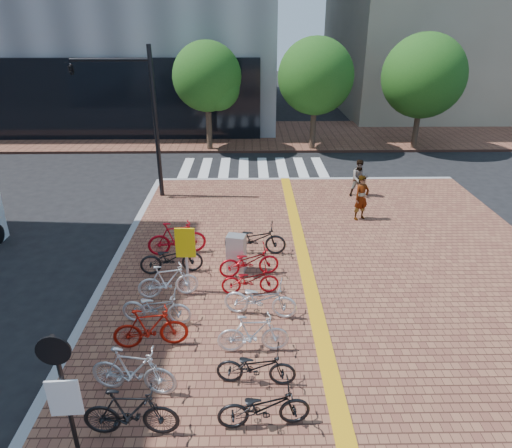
{
  "coord_description": "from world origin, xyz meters",
  "views": [
    {
      "loc": [
        0.25,
        -8.7,
        7.24
      ],
      "look_at": [
        0.48,
        4.28,
        1.3
      ],
      "focal_mm": 32.0,
      "sensor_mm": 36.0,
      "label": 1
    }
  ],
  "objects_px": {
    "notice_sign": "(63,390)",
    "bike_12": "(249,261)",
    "bike_0": "(131,412)",
    "bike_8": "(256,366)",
    "bike_4": "(168,281)",
    "bike_5": "(171,258)",
    "bike_10": "(260,299)",
    "bike_9": "(253,334)",
    "bike_11": "(250,280)",
    "bike_7": "(264,407)",
    "pedestrian_a": "(361,198)",
    "bike_6": "(177,238)",
    "yellow_sign": "(186,249)",
    "bike_13": "(255,239)",
    "bike_3": "(156,307)",
    "pedestrian_b": "(360,178)",
    "traffic_light_pole": "(117,95)",
    "utility_box": "(236,253)",
    "bike_2": "(150,328)",
    "bike_1": "(133,371)"
  },
  "relations": [
    {
      "from": "notice_sign",
      "to": "bike_12",
      "type": "bearing_deg",
      "value": 65.46
    },
    {
      "from": "bike_0",
      "to": "bike_8",
      "type": "relative_size",
      "value": 1.06
    },
    {
      "from": "bike_4",
      "to": "bike_5",
      "type": "bearing_deg",
      "value": -6.52
    },
    {
      "from": "bike_4",
      "to": "bike_10",
      "type": "height_order",
      "value": "bike_10"
    },
    {
      "from": "bike_9",
      "to": "bike_11",
      "type": "bearing_deg",
      "value": -0.63
    },
    {
      "from": "notice_sign",
      "to": "bike_7",
      "type": "bearing_deg",
      "value": 15.36
    },
    {
      "from": "pedestrian_a",
      "to": "bike_0",
      "type": "bearing_deg",
      "value": -149.95
    },
    {
      "from": "bike_6",
      "to": "yellow_sign",
      "type": "height_order",
      "value": "yellow_sign"
    },
    {
      "from": "bike_12",
      "to": "bike_13",
      "type": "xyz_separation_m",
      "value": [
        0.2,
        1.39,
        0.05
      ]
    },
    {
      "from": "bike_0",
      "to": "bike_3",
      "type": "distance_m",
      "value": 3.41
    },
    {
      "from": "bike_11",
      "to": "pedestrian_b",
      "type": "relative_size",
      "value": 1.0
    },
    {
      "from": "bike_7",
      "to": "bike_4",
      "type": "bearing_deg",
      "value": 23.96
    },
    {
      "from": "traffic_light_pole",
      "to": "yellow_sign",
      "type": "bearing_deg",
      "value": -65.65
    },
    {
      "from": "bike_5",
      "to": "bike_13",
      "type": "height_order",
      "value": "bike_13"
    },
    {
      "from": "bike_0",
      "to": "traffic_light_pole",
      "type": "bearing_deg",
      "value": 15.1
    },
    {
      "from": "bike_3",
      "to": "bike_4",
      "type": "distance_m",
      "value": 1.18
    },
    {
      "from": "bike_7",
      "to": "utility_box",
      "type": "distance_m",
      "value": 5.83
    },
    {
      "from": "bike_5",
      "to": "pedestrian_a",
      "type": "height_order",
      "value": "pedestrian_a"
    },
    {
      "from": "bike_9",
      "to": "pedestrian_a",
      "type": "relative_size",
      "value": 0.96
    },
    {
      "from": "utility_box",
      "to": "traffic_light_pole",
      "type": "height_order",
      "value": "traffic_light_pole"
    },
    {
      "from": "bike_4",
      "to": "pedestrian_a",
      "type": "xyz_separation_m",
      "value": [
        6.47,
        5.2,
        0.37
      ]
    },
    {
      "from": "bike_0",
      "to": "bike_2",
      "type": "bearing_deg",
      "value": 4.33
    },
    {
      "from": "bike_10",
      "to": "pedestrian_b",
      "type": "relative_size",
      "value": 1.18
    },
    {
      "from": "bike_3",
      "to": "pedestrian_b",
      "type": "xyz_separation_m",
      "value": [
        7.06,
        8.81,
        0.33
      ]
    },
    {
      "from": "bike_5",
      "to": "bike_3",
      "type": "bearing_deg",
      "value": 171.73
    },
    {
      "from": "notice_sign",
      "to": "traffic_light_pole",
      "type": "distance_m",
      "value": 13.56
    },
    {
      "from": "bike_11",
      "to": "yellow_sign",
      "type": "height_order",
      "value": "yellow_sign"
    },
    {
      "from": "bike_4",
      "to": "pedestrian_a",
      "type": "height_order",
      "value": "pedestrian_a"
    },
    {
      "from": "bike_3",
      "to": "bike_8",
      "type": "distance_m",
      "value": 3.26
    },
    {
      "from": "bike_11",
      "to": "notice_sign",
      "type": "distance_m",
      "value": 6.31
    },
    {
      "from": "yellow_sign",
      "to": "bike_9",
      "type": "bearing_deg",
      "value": -54.73
    },
    {
      "from": "bike_3",
      "to": "bike_8",
      "type": "height_order",
      "value": "bike_3"
    },
    {
      "from": "bike_5",
      "to": "yellow_sign",
      "type": "distance_m",
      "value": 1.53
    },
    {
      "from": "bike_10",
      "to": "yellow_sign",
      "type": "xyz_separation_m",
      "value": [
        -1.99,
        1.13,
        0.88
      ]
    },
    {
      "from": "bike_8",
      "to": "traffic_light_pole",
      "type": "bearing_deg",
      "value": 30.3
    },
    {
      "from": "pedestrian_a",
      "to": "bike_1",
      "type": "bearing_deg",
      "value": -153.84
    },
    {
      "from": "bike_6",
      "to": "bike_12",
      "type": "distance_m",
      "value": 2.73
    },
    {
      "from": "bike_1",
      "to": "traffic_light_pole",
      "type": "height_order",
      "value": "traffic_light_pole"
    },
    {
      "from": "bike_11",
      "to": "bike_1",
      "type": "bearing_deg",
      "value": 142.82
    },
    {
      "from": "bike_6",
      "to": "bike_9",
      "type": "xyz_separation_m",
      "value": [
        2.41,
        -4.82,
        -0.07
      ]
    },
    {
      "from": "bike_11",
      "to": "bike_6",
      "type": "bearing_deg",
      "value": 40.87
    },
    {
      "from": "bike_4",
      "to": "bike_7",
      "type": "height_order",
      "value": "bike_4"
    },
    {
      "from": "utility_box",
      "to": "notice_sign",
      "type": "relative_size",
      "value": 0.42
    },
    {
      "from": "notice_sign",
      "to": "utility_box",
      "type": "bearing_deg",
      "value": 69.23
    },
    {
      "from": "bike_2",
      "to": "bike_7",
      "type": "xyz_separation_m",
      "value": [
        2.55,
        -2.32,
        -0.06
      ]
    },
    {
      "from": "bike_5",
      "to": "bike_9",
      "type": "height_order",
      "value": "bike_9"
    },
    {
      "from": "yellow_sign",
      "to": "bike_11",
      "type": "bearing_deg",
      "value": -2.76
    },
    {
      "from": "bike_9",
      "to": "bike_12",
      "type": "distance_m",
      "value": 3.41
    },
    {
      "from": "bike_1",
      "to": "utility_box",
      "type": "relative_size",
      "value": 1.54
    },
    {
      "from": "bike_13",
      "to": "bike_2",
      "type": "bearing_deg",
      "value": 155.27
    }
  ]
}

